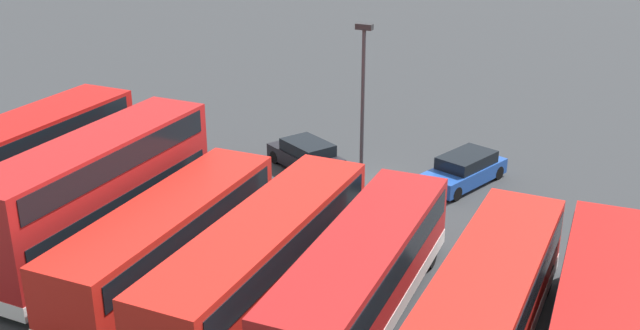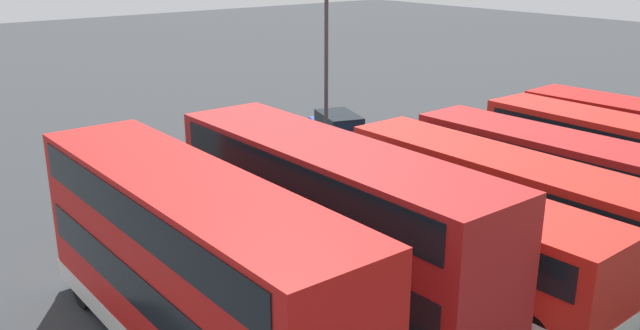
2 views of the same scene
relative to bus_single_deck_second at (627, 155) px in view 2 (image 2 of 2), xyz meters
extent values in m
plane|color=#2D3033|center=(7.42, -10.64, -1.62)|extent=(140.00, 140.00, 0.00)
cube|color=black|center=(-2.95, -6.04, 0.63)|extent=(2.25, 0.17, 1.10)
cylinder|color=black|center=(-1.89, -4.56, -1.07)|extent=(0.35, 1.11, 1.10)
cylinder|color=black|center=(-4.14, -4.67, -1.07)|extent=(0.35, 1.11, 1.10)
cube|color=red|center=(0.00, 0.01, 0.03)|extent=(2.64, 11.58, 2.60)
cube|color=silver|center=(0.00, 0.01, -1.00)|extent=(2.68, 11.62, 0.55)
cube|color=black|center=(0.00, 0.01, 0.63)|extent=(2.69, 10.78, 0.90)
cube|color=black|center=(-0.04, -5.81, 0.63)|extent=(2.25, 0.08, 1.10)
cylinder|color=black|center=(1.09, -4.38, -1.07)|extent=(0.31, 1.10, 1.10)
cylinder|color=black|center=(-1.16, -4.37, -1.07)|extent=(0.31, 1.10, 1.10)
cube|color=#A51919|center=(3.97, -0.37, 0.03)|extent=(2.91, 11.16, 2.60)
cube|color=silver|center=(3.97, -0.37, -1.00)|extent=(2.95, 11.20, 0.55)
cube|color=black|center=(3.97, -0.37, 0.63)|extent=(2.95, 10.36, 0.90)
cube|color=black|center=(4.16, -5.94, 0.63)|extent=(2.25, 0.13, 1.10)
cylinder|color=black|center=(5.24, -4.48, -1.07)|extent=(0.34, 1.11, 1.10)
cylinder|color=black|center=(2.99, -4.55, -1.07)|extent=(0.34, 1.11, 1.10)
cube|color=red|center=(7.42, -0.09, 0.03)|extent=(2.62, 11.87, 2.60)
cube|color=silver|center=(7.42, -0.09, -1.00)|extent=(2.66, 11.91, 0.55)
cube|color=black|center=(7.42, -0.09, 0.63)|extent=(2.68, 11.07, 0.90)
cube|color=black|center=(7.46, -6.05, 0.63)|extent=(2.25, 0.07, 1.10)
cylinder|color=black|center=(8.58, -4.61, -1.07)|extent=(0.31, 1.10, 1.10)
cylinder|color=black|center=(6.33, -4.62, -1.07)|extent=(0.31, 1.10, 1.10)
cylinder|color=black|center=(8.52, 4.44, -1.07)|extent=(0.31, 1.10, 1.10)
cube|color=red|center=(11.00, 0.21, 0.03)|extent=(2.77, 10.82, 2.60)
cube|color=silver|center=(11.00, 0.21, -1.00)|extent=(2.81, 10.86, 0.55)
cube|color=black|center=(11.00, 0.21, 0.63)|extent=(2.82, 10.03, 0.90)
cube|color=black|center=(11.11, -5.20, 0.63)|extent=(2.25, 0.11, 1.10)
cylinder|color=black|center=(12.21, -3.75, -1.07)|extent=(0.32, 1.11, 1.10)
cylinder|color=black|center=(9.96, -3.80, -1.07)|extent=(0.32, 1.11, 1.10)
cylinder|color=black|center=(9.79, 4.17, -1.07)|extent=(0.32, 1.11, 1.10)
cube|color=#A51919|center=(14.44, -0.42, 0.83)|extent=(2.55, 10.59, 4.20)
cube|color=silver|center=(14.44, -0.42, -1.00)|extent=(2.59, 10.63, 0.55)
cube|color=black|center=(14.44, -0.42, 0.63)|extent=(2.61, 9.79, 0.90)
cube|color=black|center=(14.44, -0.42, 2.33)|extent=(2.61, 9.79, 0.90)
cube|color=black|center=(14.44, -5.74, 0.63)|extent=(2.25, 0.06, 1.10)
cylinder|color=black|center=(15.57, -4.31, -1.07)|extent=(0.30, 1.10, 1.10)
cylinder|color=black|center=(13.32, -4.31, -1.07)|extent=(0.30, 1.10, 1.10)
cube|color=#B71411|center=(18.43, -0.52, 0.83)|extent=(2.57, 11.05, 4.20)
cube|color=black|center=(18.43, -0.52, 0.63)|extent=(2.63, 10.25, 0.90)
cube|color=black|center=(18.43, -0.52, 2.33)|extent=(2.63, 10.25, 0.90)
cube|color=black|center=(18.42, -6.07, 0.63)|extent=(2.25, 0.06, 1.10)
cylinder|color=black|center=(19.55, -4.65, -1.07)|extent=(0.30, 1.10, 1.10)
cylinder|color=black|center=(17.30, -4.64, -1.07)|extent=(0.30, 1.10, 1.10)
cube|color=#1E479E|center=(3.87, -12.48, -1.09)|extent=(3.22, 4.92, 0.70)
cube|color=black|center=(3.81, -12.67, -0.47)|extent=(2.46, 3.14, 0.55)
cylinder|color=black|center=(3.68, -10.62, -1.30)|extent=(0.42, 0.68, 0.64)
cylinder|color=black|center=(5.19, -11.15, -1.30)|extent=(0.42, 0.68, 0.64)
cylinder|color=black|center=(2.56, -13.81, -1.30)|extent=(0.42, 0.68, 0.64)
cylinder|color=black|center=(4.06, -14.35, -1.30)|extent=(0.42, 0.68, 0.64)
cube|color=black|center=(11.27, -11.20, -1.09)|extent=(4.44, 3.55, 0.70)
cube|color=black|center=(11.10, -11.10, -0.47)|extent=(2.94, 2.62, 0.55)
cylinder|color=black|center=(12.92, -11.20, -1.30)|extent=(0.67, 0.50, 0.64)
cylinder|color=black|center=(12.14, -12.60, -1.30)|extent=(0.67, 0.50, 0.64)
cylinder|color=black|center=(10.40, -9.80, -1.30)|extent=(0.67, 0.50, 0.64)
cylinder|color=black|center=(9.62, -11.20, -1.30)|extent=(0.67, 0.50, 0.64)
cylinder|color=#38383D|center=(7.54, -9.08, 2.10)|extent=(0.16, 0.16, 7.44)
camera|label=1|loc=(-3.59, 19.15, 12.05)|focal=42.36mm
camera|label=2|loc=(24.69, 11.97, 7.65)|focal=37.87mm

